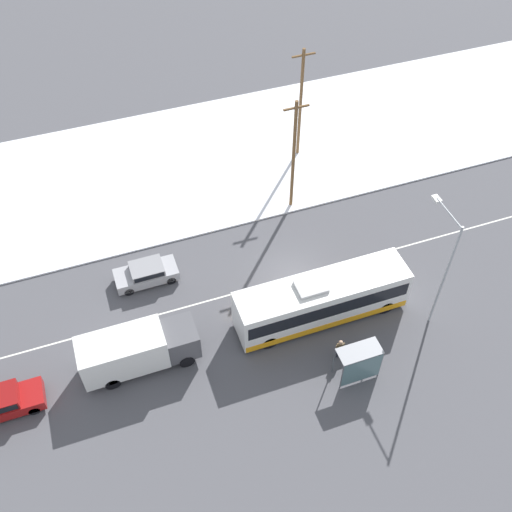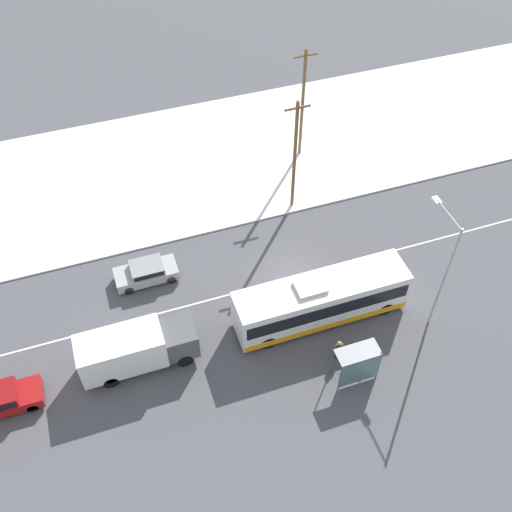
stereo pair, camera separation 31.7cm
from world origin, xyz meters
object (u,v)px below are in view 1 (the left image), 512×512
box_truck (136,349)px  utility_pole_snowlot (301,103)px  pedestrian_at_stop (340,347)px  streetlamp (444,259)px  utility_pole_roadside (294,155)px  bus_shelter (360,362)px  sedan_car (146,273)px  city_bus (321,299)px

box_truck → utility_pole_snowlot: 22.66m
pedestrian_at_stop → streetlamp: streetlamp is taller
box_truck → utility_pole_roadside: 17.03m
bus_shelter → utility_pole_snowlot: (4.58, 20.44, 3.18)m
pedestrian_at_stop → utility_pole_snowlot: bearing=75.1°
streetlamp → sedan_car: bearing=151.6°
pedestrian_at_stop → bus_shelter: bus_shelter is taller
city_bus → sedan_car: bearing=145.9°
city_bus → sedan_car: city_bus is taller
city_bus → utility_pole_roadside: size_ratio=1.19×
city_bus → utility_pole_snowlot: utility_pole_snowlot is taller
pedestrian_at_stop → streetlamp: (6.51, 1.03, 4.28)m
bus_shelter → utility_pole_roadside: 15.33m
streetlamp → city_bus: bearing=161.4°
box_truck → pedestrian_at_stop: (11.38, -3.46, -0.61)m
box_truck → pedestrian_at_stop: box_truck is taller
utility_pole_roadside → bus_shelter: bearing=-96.8°
sedan_car → bus_shelter: (9.91, -11.36, 0.91)m
sedan_car → pedestrian_at_stop: pedestrian_at_stop is taller
utility_pole_roadside → utility_pole_snowlot: size_ratio=0.98×
utility_pole_snowlot → bus_shelter: bearing=-102.6°
bus_shelter → streetlamp: 7.57m
sedan_car → utility_pole_snowlot: size_ratio=0.44×
utility_pole_roadside → pedestrian_at_stop: bearing=-99.4°
city_bus → bus_shelter: 4.85m
bus_shelter → utility_pole_roadside: utility_pole_roadside is taller
box_truck → utility_pole_snowlot: bearing=43.1°
sedan_car → streetlamp: 18.75m
city_bus → pedestrian_at_stop: (-0.14, -3.17, -0.66)m
bus_shelter → city_bus: bearing=93.2°
pedestrian_at_stop → box_truck: bearing=163.1°
city_bus → utility_pole_roadside: (2.06, 10.07, 3.10)m
city_bus → bus_shelter: size_ratio=4.31×
utility_pole_roadside → utility_pole_snowlot: utility_pole_snowlot is taller
box_truck → bus_shelter: (11.79, -5.12, 0.08)m
city_bus → box_truck: 11.52m
city_bus → sedan_car: size_ratio=2.64×
streetlamp → utility_pole_snowlot: (-1.51, 17.74, -0.41)m
sedan_car → city_bus: bearing=145.9°
city_bus → box_truck: size_ratio=1.59×
utility_pole_roadside → streetlamp: bearing=-70.6°
pedestrian_at_stop → streetlamp: bearing=9.0°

